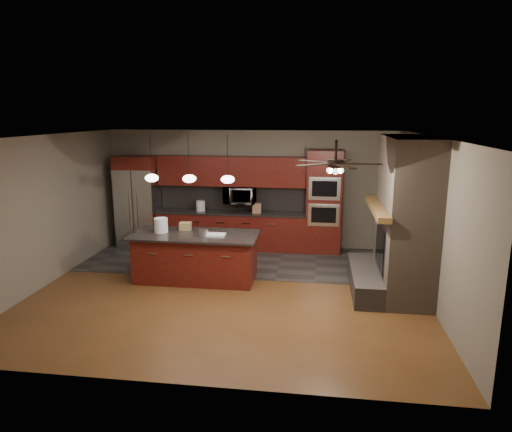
% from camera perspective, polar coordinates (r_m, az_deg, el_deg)
% --- Properties ---
extents(ground, '(7.00, 7.00, 0.00)m').
position_cam_1_polar(ground, '(8.50, -3.30, -9.31)').
color(ground, brown).
rests_on(ground, ground).
extents(ceiling, '(7.00, 6.00, 0.02)m').
position_cam_1_polar(ceiling, '(7.89, -3.56, 9.90)').
color(ceiling, white).
rests_on(ceiling, back_wall).
extents(back_wall, '(7.00, 0.02, 2.80)m').
position_cam_1_polar(back_wall, '(10.99, -0.41, 3.36)').
color(back_wall, '#6E6458').
rests_on(back_wall, ground).
extents(right_wall, '(0.02, 6.00, 2.80)m').
position_cam_1_polar(right_wall, '(8.17, 21.42, -0.79)').
color(right_wall, '#6E6458').
rests_on(right_wall, ground).
extents(left_wall, '(0.02, 6.00, 2.80)m').
position_cam_1_polar(left_wall, '(9.40, -24.86, 0.58)').
color(left_wall, '#6E6458').
rests_on(left_wall, ground).
extents(slate_tile_patch, '(7.00, 2.40, 0.01)m').
position_cam_1_polar(slate_tile_patch, '(10.16, -1.36, -5.52)').
color(slate_tile_patch, '#373431').
rests_on(slate_tile_patch, ground).
extents(fireplace_column, '(1.30, 2.10, 2.80)m').
position_cam_1_polar(fireplace_column, '(8.48, 17.72, -0.76)').
color(fireplace_column, '#756453').
rests_on(fireplace_column, ground).
extents(back_cabinetry, '(3.59, 0.64, 2.20)m').
position_cam_1_polar(back_cabinetry, '(10.91, -3.07, 0.57)').
color(back_cabinetry, '#581D10').
rests_on(back_cabinetry, ground).
extents(oven_tower, '(0.80, 0.63, 2.38)m').
position_cam_1_polar(oven_tower, '(10.61, 8.48, 1.75)').
color(oven_tower, '#581D10').
rests_on(oven_tower, ground).
extents(microwave, '(0.73, 0.41, 0.50)m').
position_cam_1_polar(microwave, '(10.80, -2.05, 2.66)').
color(microwave, silver).
rests_on(microwave, back_cabinetry).
extents(refrigerator, '(0.95, 0.75, 2.20)m').
position_cam_1_polar(refrigerator, '(11.39, -14.49, 1.76)').
color(refrigerator, silver).
rests_on(refrigerator, ground).
extents(kitchen_island, '(2.42, 1.10, 0.92)m').
position_cam_1_polar(kitchen_island, '(8.97, -7.52, -5.06)').
color(kitchen_island, '#581D10').
rests_on(kitchen_island, ground).
extents(white_bucket, '(0.33, 0.33, 0.28)m').
position_cam_1_polar(white_bucket, '(9.04, -11.79, -1.14)').
color(white_bucket, white).
rests_on(white_bucket, kitchen_island).
extents(paint_can, '(0.19, 0.19, 0.11)m').
position_cam_1_polar(paint_can, '(8.68, -6.56, -2.11)').
color(paint_can, '#B9B9BE').
rests_on(paint_can, kitchen_island).
extents(paint_tray, '(0.35, 0.25, 0.03)m').
position_cam_1_polar(paint_tray, '(8.67, -5.01, -2.35)').
color(paint_tray, white).
rests_on(paint_tray, kitchen_island).
extents(cardboard_box, '(0.25, 0.20, 0.15)m').
position_cam_1_polar(cardboard_box, '(9.17, -8.82, -1.25)').
color(cardboard_box, '#94794C').
rests_on(cardboard_box, kitchen_island).
extents(counter_bucket, '(0.25, 0.25, 0.24)m').
position_cam_1_polar(counter_bucket, '(11.00, -6.94, 1.28)').
color(counter_bucket, white).
rests_on(counter_bucket, back_cabinetry).
extents(counter_box, '(0.22, 0.18, 0.22)m').
position_cam_1_polar(counter_box, '(10.70, 0.10, 0.99)').
color(counter_box, '#9B6C50').
rests_on(counter_box, back_cabinetry).
extents(pendant_left, '(0.26, 0.26, 0.92)m').
position_cam_1_polar(pendant_left, '(9.10, -12.90, 4.69)').
color(pendant_left, black).
rests_on(pendant_left, ceiling).
extents(pendant_center, '(0.26, 0.26, 0.92)m').
position_cam_1_polar(pendant_center, '(8.86, -8.34, 4.67)').
color(pendant_center, black).
rests_on(pendant_center, ceiling).
extents(pendant_right, '(0.26, 0.26, 0.92)m').
position_cam_1_polar(pendant_right, '(8.68, -3.56, 4.62)').
color(pendant_right, black).
rests_on(pendant_right, ceiling).
extents(ceiling_fan, '(1.27, 1.33, 0.41)m').
position_cam_1_polar(ceiling_fan, '(6.97, 9.92, 6.55)').
color(ceiling_fan, black).
rests_on(ceiling_fan, ceiling).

